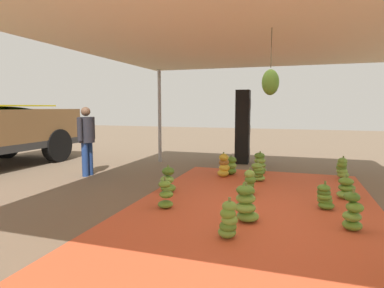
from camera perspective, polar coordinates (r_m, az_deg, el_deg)
ground_plane at (r=6.53m, az=-16.76°, el=-8.53°), size 40.00×40.00×0.00m
tarp_orange at (r=5.46m, az=10.65°, el=-11.30°), size 6.57×4.02×0.01m
tent_canopy at (r=5.30m, az=12.30°, el=18.01°), size 8.00×7.00×2.82m
banana_bunch_0 at (r=4.24m, az=6.42°, el=-13.31°), size 0.30×0.30×0.52m
banana_bunch_1 at (r=7.74m, az=5.62°, el=-3.88°), size 0.40×0.37×0.59m
banana_bunch_2 at (r=6.35m, az=-4.28°, el=-6.49°), size 0.38×0.38×0.54m
banana_bunch_3 at (r=8.03m, az=6.81°, el=-3.90°), size 0.41×0.40×0.48m
banana_bunch_5 at (r=7.42m, az=11.52°, el=-4.96°), size 0.41×0.43×0.47m
banana_bunch_6 at (r=4.95m, az=26.47°, el=-10.81°), size 0.34×0.34×0.57m
banana_bunch_7 at (r=4.86m, az=9.50°, el=-10.47°), size 0.46×0.47×0.57m
banana_bunch_8 at (r=5.78m, az=22.36°, el=-8.70°), size 0.37×0.36×0.46m
banana_bunch_9 at (r=5.40m, az=-4.69°, el=-9.04°), size 0.29×0.30×0.52m
banana_bunch_10 at (r=6.57m, az=25.55°, el=-7.14°), size 0.38×0.37×0.43m
banana_bunch_11 at (r=8.34m, az=24.97°, el=-3.94°), size 0.33×0.33×0.53m
banana_bunch_12 at (r=6.23m, az=10.04°, el=-6.85°), size 0.32×0.32×0.52m
banana_bunch_13 at (r=8.30m, az=11.87°, el=-3.41°), size 0.36×0.36×0.56m
worker_0 at (r=8.20m, az=-18.10°, el=1.38°), size 0.61×0.37×1.67m
speaker_stack at (r=9.68m, az=8.95°, el=2.99°), size 0.53×0.43×2.16m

